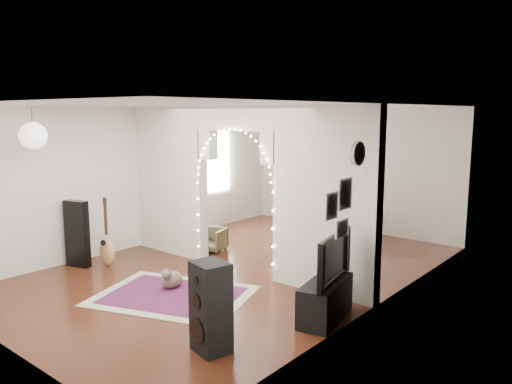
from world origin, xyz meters
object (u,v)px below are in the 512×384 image
Objects in this scene: floor_speaker at (211,307)px; media_console at (325,300)px; acoustic_guitar at (107,241)px; bookcase at (336,213)px; dining_chair_left at (212,240)px; dining_table at (316,199)px; dining_chair_right at (346,251)px.

floor_speaker is 1.63m from media_console.
acoustic_guitar is 4.27m from bookcase.
media_console reaches higher than dining_chair_left.
floor_speaker is (3.53, -1.06, 0.06)m from acoustic_guitar.
media_console is at bearing 85.72° from floor_speaker.
media_console is 0.78× the size of dining_table.
dining_chair_left is 2.54m from dining_chair_right.
media_console is at bearing -14.69° from acoustic_guitar.
dining_chair_right reaches higher than media_console.
media_console is 0.75× the size of bookcase.
dining_chair_left is (0.71, 1.80, -0.22)m from acoustic_guitar.
dining_chair_left is (-3.32, 1.34, -0.03)m from media_console.
acoustic_guitar is 1.00× the size of media_console.
acoustic_guitar is at bearing 174.84° from media_console.
acoustic_guitar is 1.00× the size of floor_speaker.
dining_chair_left is 0.86× the size of dining_chair_right.
acoustic_guitar is 4.07m from media_console.
acoustic_guitar is 1.78× the size of dining_chair_right.
floor_speaker reaches higher than dining_table.
dining_chair_left is (-1.65, -1.75, -0.44)m from bookcase.
media_console is at bearing -36.65° from dining_chair_left.
dining_chair_right reaches higher than dining_chair_left.
floor_speaker is 4.02m from dining_chair_left.
acoustic_guitar is at bearing -145.58° from dining_chair_right.
acoustic_guitar is 0.75× the size of bookcase.
dining_chair_left is (-0.49, -2.84, -0.46)m from dining_table.
media_console is 2.33m from dining_chair_right.
bookcase is (-1.17, 4.62, 0.16)m from floor_speaker.
floor_speaker is at bearing -120.15° from media_console.
bookcase is (2.36, 3.56, 0.23)m from acoustic_guitar.
floor_speaker is at bearing -58.68° from bookcase.
bookcase is 1.59m from dining_table.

